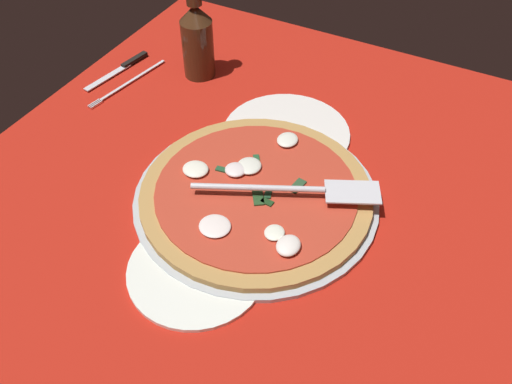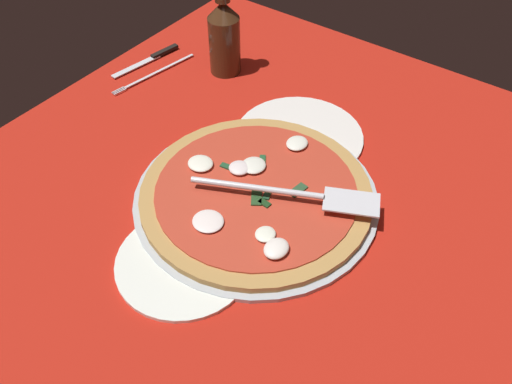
{
  "view_description": "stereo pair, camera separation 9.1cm",
  "coord_description": "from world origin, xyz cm",
  "views": [
    {
      "loc": [
        -58.21,
        -26.67,
        67.33
      ],
      "look_at": [
        -2.14,
        2.95,
        2.25
      ],
      "focal_mm": 38.54,
      "sensor_mm": 36.0,
      "label": 1
    },
    {
      "loc": [
        -53.41,
        -34.37,
        67.33
      ],
      "look_at": [
        -2.14,
        2.95,
        2.25
      ],
      "focal_mm": 38.54,
      "sensor_mm": 36.0,
      "label": 2
    }
  ],
  "objects": [
    {
      "name": "pizza_server",
      "position": [
        -0.67,
        -3.26,
        4.49
      ],
      "size": [
        15.9,
        28.83,
        1.0
      ],
      "rotation": [
        0.0,
        0.0,
        5.16
      ],
      "color": "silver",
      "rests_on": "pizza"
    },
    {
      "name": "dinner_plate_left",
      "position": [
        -19.21,
        3.91,
        0.6
      ],
      "size": [
        20.8,
        20.8,
        1.0
      ],
      "primitive_type": "cylinder",
      "color": "white",
      "rests_on": "ground_plane"
    },
    {
      "name": "pizza",
      "position": [
        -2.2,
        3.0,
        2.04
      ],
      "size": [
        38.62,
        38.62,
        2.88
      ],
      "color": "#B68747",
      "rests_on": "pizza_pan"
    },
    {
      "name": "checker_pattern",
      "position": [
        0.0,
        -0.0,
        0.05
      ],
      "size": [
        107.84,
        107.84,
        0.1
      ],
      "color": "silver",
      "rests_on": "ground_plane"
    },
    {
      "name": "dinner_plate_right",
      "position": [
        15.68,
        5.88,
        0.6
      ],
      "size": [
        24.01,
        24.01,
        1.0
      ],
      "primitive_type": "cylinder",
      "color": "white",
      "rests_on": "ground_plane"
    },
    {
      "name": "place_setting_far",
      "position": [
        16.95,
        44.67,
        0.46
      ],
      "size": [
        22.28,
        14.13,
        1.4
      ],
      "rotation": [
        0.0,
        0.0,
        2.98
      ],
      "color": "white",
      "rests_on": "ground_plane"
    },
    {
      "name": "beer_bottle",
      "position": [
        25.32,
        31.06,
        9.15
      ],
      "size": [
        6.62,
        6.62,
        22.95
      ],
      "color": "#412715",
      "rests_on": "ground_plane"
    },
    {
      "name": "pizza_pan",
      "position": [
        -2.14,
        2.95,
        0.67
      ],
      "size": [
        40.86,
        40.86,
        1.15
      ],
      "primitive_type": "cylinder",
      "color": "#AFB9C0",
      "rests_on": "ground_plane"
    },
    {
      "name": "ground_plane",
      "position": [
        0.0,
        0.0,
        -0.4
      ],
      "size": [
        107.84,
        107.84,
        0.8
      ],
      "primitive_type": "cube",
      "color": "#B41E12"
    }
  ]
}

